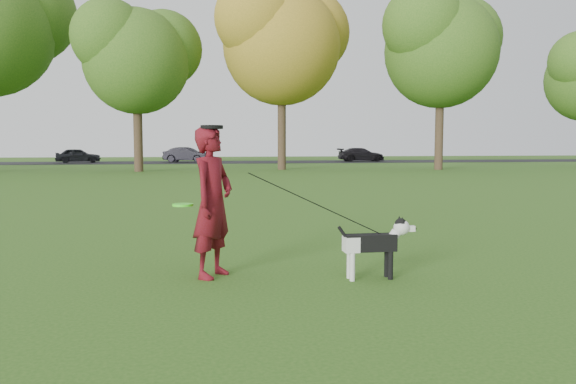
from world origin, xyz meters
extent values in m
plane|color=#285116|center=(0.00, 0.00, 0.00)|extent=(120.00, 120.00, 0.00)
cube|color=black|center=(0.00, 40.00, 0.01)|extent=(120.00, 7.00, 0.02)
imported|color=#580C0D|center=(-0.80, 0.52, 0.85)|extent=(0.68, 0.74, 1.70)
cube|color=black|center=(0.91, 0.13, 0.41)|extent=(0.57, 0.18, 0.19)
cube|color=silver|center=(0.70, 0.13, 0.40)|extent=(0.16, 0.18, 0.17)
cylinder|color=silver|center=(0.70, 0.07, 0.16)|extent=(0.06, 0.06, 0.31)
cylinder|color=silver|center=(0.70, 0.19, 0.16)|extent=(0.06, 0.06, 0.31)
cylinder|color=black|center=(1.13, 0.07, 0.16)|extent=(0.06, 0.06, 0.31)
cylinder|color=black|center=(1.13, 0.19, 0.16)|extent=(0.06, 0.06, 0.31)
cylinder|color=silver|center=(1.17, 0.13, 0.45)|extent=(0.19, 0.11, 0.20)
sphere|color=silver|center=(1.28, 0.13, 0.57)|extent=(0.18, 0.18, 0.18)
sphere|color=black|center=(1.27, 0.13, 0.61)|extent=(0.14, 0.14, 0.14)
cube|color=silver|center=(1.37, 0.13, 0.55)|extent=(0.11, 0.07, 0.06)
sphere|color=black|center=(1.43, 0.13, 0.55)|extent=(0.04, 0.04, 0.04)
cone|color=black|center=(1.27, 0.08, 0.66)|extent=(0.06, 0.06, 0.07)
cone|color=black|center=(1.27, 0.17, 0.66)|extent=(0.06, 0.06, 0.07)
cylinder|color=black|center=(0.64, 0.13, 0.47)|extent=(0.20, 0.04, 0.26)
cylinder|color=black|center=(1.12, 0.13, 0.46)|extent=(0.13, 0.13, 0.02)
imported|color=black|center=(-9.96, 40.00, 0.59)|extent=(3.50, 1.83, 1.14)
imported|color=black|center=(-1.62, 40.00, 0.62)|extent=(3.88, 2.38, 1.21)
imported|color=black|center=(12.88, 40.00, 0.59)|extent=(3.93, 1.62, 1.14)
cylinder|color=#41FB1F|center=(-1.13, 0.45, 0.83)|extent=(0.23, 0.23, 0.02)
cylinder|color=black|center=(-0.80, 0.52, 1.69)|extent=(0.25, 0.25, 0.04)
cylinder|color=#38281C|center=(-4.00, 25.50, 2.10)|extent=(0.48, 0.48, 4.20)
sphere|color=#426B1E|center=(-4.00, 25.50, 6.44)|extent=(5.60, 5.60, 5.60)
cylinder|color=#38281C|center=(4.00, 26.50, 2.52)|extent=(0.48, 0.48, 5.04)
sphere|color=#A58426|center=(4.00, 26.50, 7.73)|extent=(6.72, 6.72, 6.72)
cylinder|color=#38281C|center=(13.00, 25.00, 2.42)|extent=(0.48, 0.48, 4.83)
sphere|color=#426B1E|center=(13.00, 25.00, 7.41)|extent=(6.44, 6.44, 6.44)
camera|label=1|loc=(-0.99, -5.78, 1.50)|focal=35.00mm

